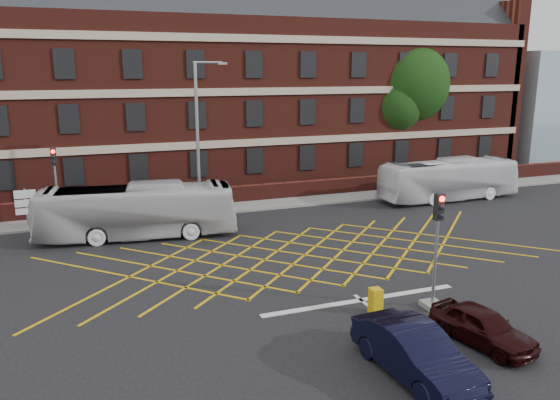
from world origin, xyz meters
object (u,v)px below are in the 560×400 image
object	(u,v)px
traffic_light_near	(435,262)
utility_cabinet	(376,301)
deciduous_tree	(405,90)
car_maroon	(482,326)
bus_right	(449,180)
traffic_light_far	(57,193)
direction_signs	(26,203)
car_navy	(415,352)
bus_left	(137,211)
street_lamp	(200,169)

from	to	relation	value
traffic_light_near	utility_cabinet	world-z (taller)	traffic_light_near
deciduous_tree	utility_cabinet	size ratio (longest dim) A/B	11.44
car_maroon	traffic_light_near	bearing A→B (deg)	74.43
bus_right	traffic_light_far	xyz separation A→B (m)	(-24.22, 2.76, 0.40)
bus_right	direction_signs	bearing A→B (deg)	83.70
car_navy	direction_signs	world-z (taller)	direction_signs
bus_left	traffic_light_near	world-z (taller)	traffic_light_near
traffic_light_far	direction_signs	distance (m)	1.69
car_navy	utility_cabinet	bearing A→B (deg)	71.42
traffic_light_near	utility_cabinet	xyz separation A→B (m)	(-2.22, 0.28, -1.29)
car_navy	street_lamp	distance (m)	18.25
bus_left	street_lamp	size ratio (longest dim) A/B	1.13
bus_left	traffic_light_far	size ratio (longest dim) A/B	2.35
bus_right	deciduous_tree	bearing A→B (deg)	-14.12
deciduous_tree	street_lamp	xyz separation A→B (m)	(-18.73, -8.68, -3.77)
car_maroon	street_lamp	xyz separation A→B (m)	(-5.31, 17.10, 2.46)
car_maroon	utility_cabinet	world-z (taller)	car_maroon
direction_signs	traffic_light_near	bearing A→B (deg)	-48.12
deciduous_tree	direction_signs	distance (m)	29.22
bus_left	deciduous_tree	xyz separation A→B (m)	(22.44, 10.45, 5.43)
deciduous_tree	utility_cabinet	bearing A→B (deg)	-124.32
deciduous_tree	bus_right	bearing A→B (deg)	-103.18
traffic_light_near	bus_right	bearing A→B (deg)	51.35
street_lamp	car_maroon	bearing A→B (deg)	-72.75
street_lamp	car_navy	bearing A→B (deg)	-82.98
utility_cabinet	bus_right	bearing A→B (deg)	45.63
traffic_light_near	traffic_light_far	bearing A→B (deg)	128.04
traffic_light_near	direction_signs	size ratio (longest dim) A/B	1.94
traffic_light_far	direction_signs	xyz separation A→B (m)	(-1.61, -0.34, -0.39)
car_navy	direction_signs	bearing A→B (deg)	115.74
bus_left	deciduous_tree	distance (m)	25.34
bus_right	direction_signs	size ratio (longest dim) A/B	4.45
car_maroon	bus_left	bearing A→B (deg)	108.17
bus_right	traffic_light_near	world-z (taller)	traffic_light_near
traffic_light_far	car_maroon	bearing A→B (deg)	-56.54
bus_right	car_maroon	bearing A→B (deg)	145.05
traffic_light_near	traffic_light_far	size ratio (longest dim) A/B	1.00
car_navy	traffic_light_far	bearing A→B (deg)	111.78
utility_cabinet	street_lamp	bearing A→B (deg)	103.08
bus_left	car_navy	bearing A→B (deg)	-152.06
car_navy	car_maroon	size ratio (longest dim) A/B	1.26
deciduous_tree	street_lamp	bearing A→B (deg)	-155.13
bus_left	traffic_light_far	world-z (taller)	traffic_light_far
traffic_light_near	deciduous_tree	bearing A→B (deg)	59.98
car_navy	utility_cabinet	world-z (taller)	car_navy
traffic_light_near	utility_cabinet	bearing A→B (deg)	172.88
traffic_light_far	direction_signs	world-z (taller)	traffic_light_far
car_navy	bus_right	bearing A→B (deg)	46.83
bus_left	deciduous_tree	bearing A→B (deg)	-57.16
traffic_light_near	traffic_light_far	xyz separation A→B (m)	(-13.07, 16.71, 0.00)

